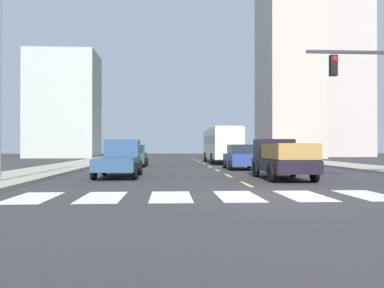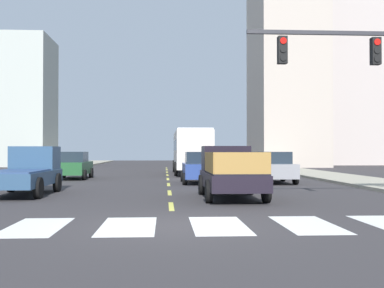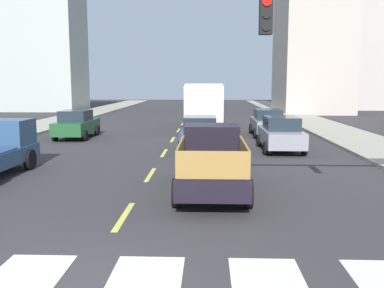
# 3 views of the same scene
# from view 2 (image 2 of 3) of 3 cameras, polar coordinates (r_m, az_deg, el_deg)

# --- Properties ---
(ground_plane) EXTENTS (160.00, 160.00, 0.00)m
(ground_plane) POSITION_cam_2_polar(r_m,az_deg,el_deg) (11.45, -2.19, -9.67)
(ground_plane) COLOR #343133
(sidewalk_right) EXTENTS (3.82, 110.00, 0.15)m
(sidewalk_right) POSITION_cam_2_polar(r_m,az_deg,el_deg) (31.40, 17.52, -3.88)
(sidewalk_right) COLOR #A59D88
(sidewalk_right) RESTS_ON ground
(crosswalk_stripe_2) EXTENTS (1.28, 2.90, 0.01)m
(crosswalk_stripe_2) POSITION_cam_2_polar(r_m,az_deg,el_deg) (11.83, -18.04, -9.32)
(crosswalk_stripe_2) COLOR silver
(crosswalk_stripe_2) RESTS_ON ground
(crosswalk_stripe_3) EXTENTS (1.28, 2.90, 0.01)m
(crosswalk_stripe_3) POSITION_cam_2_polar(r_m,az_deg,el_deg) (11.48, -7.58, -9.62)
(crosswalk_stripe_3) COLOR silver
(crosswalk_stripe_3) RESTS_ON ground
(crosswalk_stripe_4) EXTENTS (1.28, 2.90, 0.01)m
(crosswalk_stripe_4) POSITION_cam_2_polar(r_m,az_deg,el_deg) (11.52, 3.18, -9.59)
(crosswalk_stripe_4) COLOR silver
(crosswalk_stripe_4) RESTS_ON ground
(crosswalk_stripe_5) EXTENTS (1.28, 2.90, 0.01)m
(crosswalk_stripe_5) POSITION_cam_2_polar(r_m,az_deg,el_deg) (11.94, 13.50, -9.26)
(crosswalk_stripe_5) COLOR silver
(crosswalk_stripe_5) RESTS_ON ground
(lane_dash_0) EXTENTS (0.16, 2.40, 0.01)m
(lane_dash_0) POSITION_cam_2_polar(r_m,az_deg,el_deg) (15.42, -2.48, -7.38)
(lane_dash_0) COLOR #D7CE51
(lane_dash_0) RESTS_ON ground
(lane_dash_1) EXTENTS (0.16, 2.40, 0.01)m
(lane_dash_1) POSITION_cam_2_polar(r_m,az_deg,el_deg) (20.39, -2.67, -5.78)
(lane_dash_1) COLOR #D7CE51
(lane_dash_1) RESTS_ON ground
(lane_dash_2) EXTENTS (0.16, 2.40, 0.01)m
(lane_dash_2) POSITION_cam_2_polar(r_m,az_deg,el_deg) (25.38, -2.80, -4.81)
(lane_dash_2) COLOR #D7CE51
(lane_dash_2) RESTS_ON ground
(lane_dash_3) EXTENTS (0.16, 2.40, 0.01)m
(lane_dash_3) POSITION_cam_2_polar(r_m,az_deg,el_deg) (30.37, -2.88, -4.16)
(lane_dash_3) COLOR #D7CE51
(lane_dash_3) RESTS_ON ground
(lane_dash_4) EXTENTS (0.16, 2.40, 0.01)m
(lane_dash_4) POSITION_cam_2_polar(r_m,az_deg,el_deg) (35.36, -2.93, -3.69)
(lane_dash_4) COLOR #D7CE51
(lane_dash_4) RESTS_ON ground
(lane_dash_5) EXTENTS (0.16, 2.40, 0.01)m
(lane_dash_5) POSITION_cam_2_polar(r_m,az_deg,el_deg) (40.35, -2.98, -3.34)
(lane_dash_5) COLOR #D7CE51
(lane_dash_5) RESTS_ON ground
(lane_dash_6) EXTENTS (0.16, 2.40, 0.01)m
(lane_dash_6) POSITION_cam_2_polar(r_m,az_deg,el_deg) (45.35, -3.01, -3.07)
(lane_dash_6) COLOR #D7CE51
(lane_dash_6) RESTS_ON ground
(lane_dash_7) EXTENTS (0.16, 2.40, 0.01)m
(lane_dash_7) POSITION_cam_2_polar(r_m,az_deg,el_deg) (50.35, -3.04, -2.85)
(lane_dash_7) COLOR #D7CE51
(lane_dash_7) RESTS_ON ground
(pickup_stakebed) EXTENTS (2.18, 5.20, 1.96)m
(pickup_stakebed) POSITION_cam_2_polar(r_m,az_deg,el_deg) (18.37, 4.48, -3.41)
(pickup_stakebed) COLOR black
(pickup_stakebed) RESTS_ON ground
(pickup_dark) EXTENTS (2.18, 5.20, 1.96)m
(pickup_dark) POSITION_cam_2_polar(r_m,az_deg,el_deg) (20.79, -18.94, -3.11)
(pickup_dark) COLOR navy
(pickup_dark) RESTS_ON ground
(city_bus) EXTENTS (2.72, 10.80, 3.32)m
(city_bus) POSITION_cam_2_polar(r_m,az_deg,el_deg) (37.07, -0.09, -0.55)
(city_bus) COLOR beige
(city_bus) RESTS_ON ground
(sedan_far) EXTENTS (2.02, 4.40, 1.72)m
(sedan_far) POSITION_cam_2_polar(r_m,az_deg,el_deg) (26.93, 9.57, -2.75)
(sedan_far) COLOR gray
(sedan_far) RESTS_ON ground
(sedan_mid) EXTENTS (2.02, 4.40, 1.72)m
(sedan_mid) POSITION_cam_2_polar(r_m,az_deg,el_deg) (32.81, 7.51, -2.41)
(sedan_mid) COLOR gray
(sedan_mid) RESTS_ON ground
(sedan_near_right) EXTENTS (2.02, 4.40, 1.72)m
(sedan_near_right) POSITION_cam_2_polar(r_m,az_deg,el_deg) (31.28, -13.87, -2.47)
(sedan_near_right) COLOR #21532C
(sedan_near_right) RESTS_ON ground
(sedan_near_left) EXTENTS (2.02, 4.40, 1.72)m
(sedan_near_left) POSITION_cam_2_polar(r_m,az_deg,el_deg) (26.34, 0.96, -2.80)
(sedan_near_left) COLOR navy
(sedan_near_left) RESTS_ON ground
(block_mid_left) EXTENTS (9.51, 7.71, 15.10)m
(block_mid_left) POSITION_cam_2_polar(r_m,az_deg,el_deg) (60.53, -20.75, 4.69)
(block_mid_left) COLOR #AAB0A7
(block_mid_left) RESTS_ON ground
(block_mid_right) EXTENTS (8.43, 10.72, 29.19)m
(block_mid_right) POSITION_cam_2_polar(r_m,az_deg,el_deg) (69.31, 17.92, 9.86)
(block_mid_right) COLOR #B9ACA5
(block_mid_right) RESTS_ON ground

